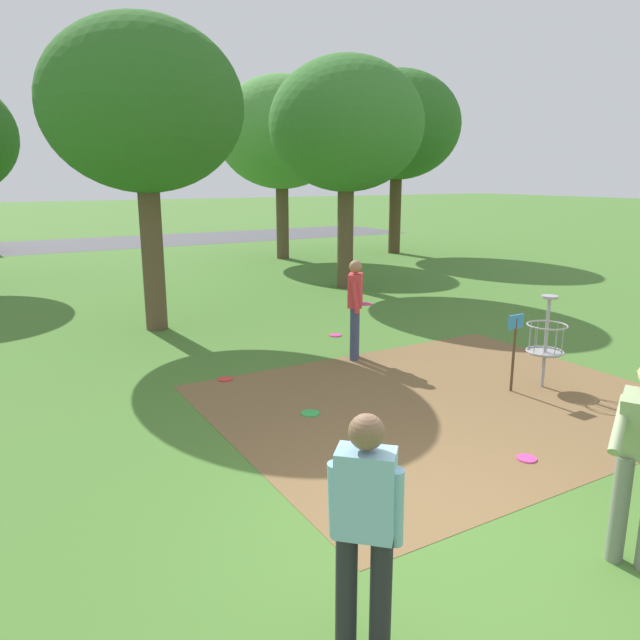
# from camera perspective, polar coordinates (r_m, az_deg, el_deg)

# --- Properties ---
(ground_plane) EXTENTS (160.00, 160.00, 0.00)m
(ground_plane) POSITION_cam_1_polar(r_m,az_deg,el_deg) (5.68, 10.96, -19.53)
(ground_plane) COLOR #47752D
(dirt_tee_pad) EXTENTS (6.17, 5.02, 0.01)m
(dirt_tee_pad) POSITION_cam_1_polar(r_m,az_deg,el_deg) (8.66, 11.58, -7.56)
(dirt_tee_pad) COLOR brown
(dirt_tee_pad) RESTS_ON ground
(disc_golf_basket) EXTENTS (0.98, 0.58, 1.39)m
(disc_golf_basket) POSITION_cam_1_polar(r_m,az_deg,el_deg) (9.41, 20.34, -1.64)
(disc_golf_basket) COLOR #9E9EA3
(disc_golf_basket) RESTS_ON ground
(player_foreground_watching) EXTENTS (0.45, 0.45, 1.71)m
(player_foreground_watching) POSITION_cam_1_polar(r_m,az_deg,el_deg) (3.92, 4.26, -18.96)
(player_foreground_watching) COLOR #232328
(player_foreground_watching) RESTS_ON ground
(player_waiting_right) EXTENTS (0.45, 0.46, 1.71)m
(player_waiting_right) POSITION_cam_1_polar(r_m,az_deg,el_deg) (10.20, 3.36, 1.55)
(player_waiting_right) COLOR #384260
(player_waiting_right) RESTS_ON ground
(frisbee_mid_grass) EXTENTS (0.24, 0.24, 0.02)m
(frisbee_mid_grass) POSITION_cam_1_polar(r_m,az_deg,el_deg) (11.90, 1.45, -1.45)
(frisbee_mid_grass) COLOR #E53D99
(frisbee_mid_grass) RESTS_ON ground
(frisbee_far_right) EXTENTS (0.25, 0.25, 0.02)m
(frisbee_far_right) POSITION_cam_1_polar(r_m,az_deg,el_deg) (8.07, -0.93, -8.83)
(frisbee_far_right) COLOR green
(frisbee_far_right) RESTS_ON ground
(frisbee_scattered_a) EXTENTS (0.22, 0.22, 0.02)m
(frisbee_scattered_a) POSITION_cam_1_polar(r_m,az_deg,el_deg) (7.24, 18.98, -12.31)
(frisbee_scattered_a) COLOR #E53D99
(frisbee_scattered_a) RESTS_ON ground
(frisbee_scattered_b) EXTENTS (0.23, 0.23, 0.02)m
(frisbee_scattered_b) POSITION_cam_1_polar(r_m,az_deg,el_deg) (9.47, -8.98, -5.56)
(frisbee_scattered_b) COLOR red
(frisbee_scattered_b) RESTS_ON ground
(tree_near_left) EXTENTS (4.76, 4.76, 6.65)m
(tree_near_left) POSITION_cam_1_polar(r_m,az_deg,el_deg) (23.13, -3.69, 17.24)
(tree_near_left) COLOR brown
(tree_near_left) RESTS_ON ground
(tree_near_right) EXTENTS (4.15, 4.15, 6.18)m
(tree_near_right) POSITION_cam_1_polar(r_m,az_deg,el_deg) (16.91, 2.52, 17.91)
(tree_near_right) COLOR brown
(tree_near_right) RESTS_ON ground
(tree_mid_left) EXTENTS (4.92, 4.92, 7.11)m
(tree_mid_left) POSITION_cam_1_polar(r_m,az_deg,el_deg) (24.98, 7.35, 17.78)
(tree_mid_left) COLOR #4C3823
(tree_mid_left) RESTS_ON ground
(tree_far_left) EXTENTS (3.83, 3.83, 6.00)m
(tree_far_left) POSITION_cam_1_polar(r_m,az_deg,el_deg) (12.57, -16.41, 18.74)
(tree_far_left) COLOR brown
(tree_far_left) RESTS_ON ground
(parking_lot_strip) EXTENTS (36.00, 6.00, 0.01)m
(parking_lot_strip) POSITION_cam_1_polar(r_m,az_deg,el_deg) (30.01, -24.01, 6.44)
(parking_lot_strip) COLOR #4C4C51
(parking_lot_strip) RESTS_ON ground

